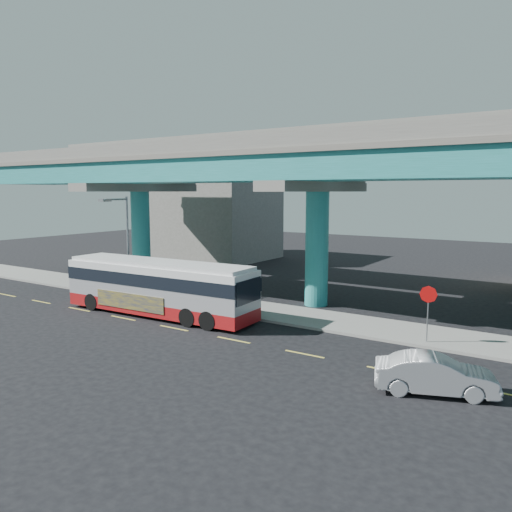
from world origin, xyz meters
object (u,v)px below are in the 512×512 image
Objects in this scene: street_lamp at (122,231)px; stop_sign at (428,301)px; sedan at (435,375)px; transit_bus at (159,286)px; parked_car at (159,285)px.

street_lamp reaches higher than stop_sign.
transit_bus is at bearing 59.76° from sedan.
parked_car is 0.56× the size of street_lamp.
street_lamp reaches higher than sedan.
transit_bus is 5.86m from parked_car.
transit_bus reaches higher than stop_sign.
transit_bus is 4.65× the size of stop_sign.
transit_bus reaches higher than sedan.
parked_car is (-20.87, 7.25, 0.05)m from sedan.
stop_sign reaches higher than parked_car.
sedan is 0.66× the size of street_lamp.
sedan is 23.12m from street_lamp.
stop_sign is at bearing 8.12° from transit_bus.
stop_sign is at bearing -2.89° from sedan.
parked_car is at bearing -168.01° from stop_sign.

